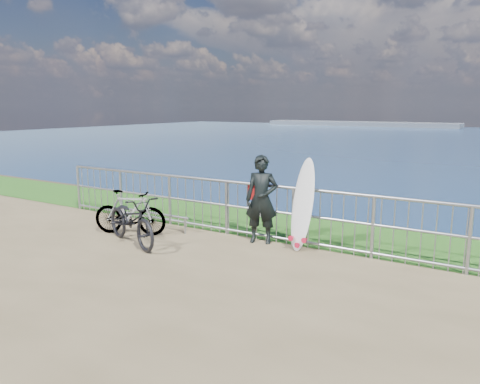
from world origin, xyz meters
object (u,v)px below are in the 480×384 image
Objects in this scene: surfboard at (302,208)px; bicycle_far at (130,212)px; surfer at (262,199)px; bicycle_near at (131,220)px.

surfboard reaches higher than bicycle_far.
surfboard is 3.55m from bicycle_far.
surfer is at bearing 179.16° from surfboard.
bicycle_far is at bearing 67.98° from bicycle_near.
surfboard is at bearing -43.36° from bicycle_near.
surfboard is 0.93× the size of bicycle_near.
surfboard is 1.11× the size of bicycle_far.
bicycle_far is (-0.53, 0.49, -0.02)m from bicycle_near.
surfer reaches higher than bicycle_near.
surfboard is at bearing -18.65° from surfer.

